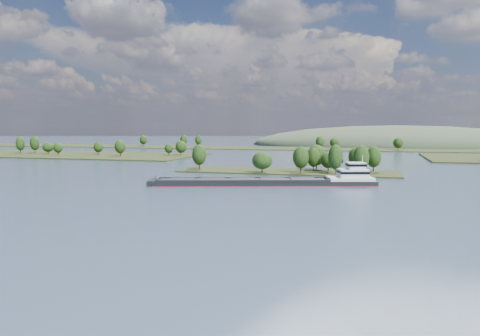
% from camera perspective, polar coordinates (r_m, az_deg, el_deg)
% --- Properties ---
extents(ground, '(1800.00, 1800.00, 0.00)m').
position_cam_1_polar(ground, '(158.08, 1.94, -2.55)').
color(ground, '#324557').
rests_on(ground, ground).
extents(tree_island, '(100.00, 31.38, 14.00)m').
position_cam_1_polar(tree_island, '(214.53, 7.62, 0.55)').
color(tree_island, '#232D14').
rests_on(tree_island, ground).
extents(left_bank, '(300.00, 80.00, 14.57)m').
position_cam_1_polar(left_bank, '(396.24, -26.25, 1.67)').
color(left_bank, '#232D14').
rests_on(left_bank, ground).
extents(back_shoreline, '(900.00, 60.00, 15.62)m').
position_cam_1_polar(back_shoreline, '(433.18, 12.31, 2.31)').
color(back_shoreline, '#232D14').
rests_on(back_shoreline, ground).
extents(hill_west, '(320.00, 160.00, 44.00)m').
position_cam_1_polar(hill_west, '(532.70, 18.50, 2.59)').
color(hill_west, '#37452F').
rests_on(hill_west, ground).
extents(cargo_barge, '(80.98, 33.06, 11.05)m').
position_cam_1_polar(cargo_barge, '(169.46, 4.72, -1.58)').
color(cargo_barge, black).
rests_on(cargo_barge, ground).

